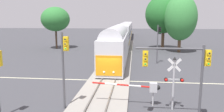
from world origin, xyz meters
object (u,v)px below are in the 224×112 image
(traffic_signal_median, at_px, (65,58))
(traffic_signal_far_side, at_px, (159,38))
(elm_centre_background, at_px, (164,14))
(pine_left_background, at_px, (55,19))
(crossing_signal_mast, at_px, (174,78))
(traffic_signal_near_right, at_px, (182,65))
(crossing_gate_near, at_px, (146,88))
(commuter_train, at_px, (124,34))
(oak_far_right, at_px, (181,18))

(traffic_signal_median, height_order, traffic_signal_far_side, traffic_signal_median)
(elm_centre_background, xyz_separation_m, pine_left_background, (-22.60, -1.04, -1.00))
(traffic_signal_median, relative_size, traffic_signal_far_side, 1.01)
(elm_centre_background, bearing_deg, crossing_signal_mast, -95.53)
(traffic_signal_median, bearing_deg, traffic_signal_near_right, -7.83)
(crossing_signal_mast, height_order, traffic_signal_near_right, traffic_signal_near_right)
(traffic_signal_near_right, bearing_deg, traffic_signal_median, 172.17)
(crossing_gate_near, distance_m, traffic_signal_near_right, 3.86)
(traffic_signal_far_side, bearing_deg, traffic_signal_median, -116.11)
(commuter_train, xyz_separation_m, traffic_signal_near_right, (5.62, -39.64, 1.01))
(crossing_signal_mast, distance_m, elm_centre_background, 31.64)
(traffic_signal_far_side, bearing_deg, commuter_train, 105.57)
(traffic_signal_far_side, bearing_deg, crossing_signal_mast, -92.01)
(crossing_gate_near, bearing_deg, commuter_train, 95.48)
(traffic_signal_near_right, bearing_deg, oak_far_right, 79.29)
(commuter_train, height_order, elm_centre_background, elm_centre_background)
(traffic_signal_far_side, distance_m, oak_far_right, 12.59)
(commuter_train, bearing_deg, traffic_signal_far_side, -74.43)
(elm_centre_background, distance_m, oak_far_right, 4.53)
(commuter_train, xyz_separation_m, oak_far_right, (11.14, -10.45, 3.85))
(traffic_signal_near_right, relative_size, elm_centre_background, 0.45)
(crossing_signal_mast, relative_size, traffic_signal_median, 0.70)
(crossing_signal_mast, relative_size, oak_far_right, 0.36)
(commuter_train, bearing_deg, traffic_signal_median, -93.41)
(crossing_signal_mast, relative_size, traffic_signal_far_side, 0.70)
(crossing_gate_near, xyz_separation_m, crossing_signal_mast, (1.86, -0.65, 0.98))
(commuter_train, bearing_deg, traffic_signal_near_right, -81.92)
(crossing_gate_near, distance_m, traffic_signal_median, 6.44)
(traffic_signal_near_right, relative_size, oak_far_right, 0.46)
(commuter_train, distance_m, crossing_gate_near, 37.53)
(crossing_gate_near, distance_m, crossing_signal_mast, 2.20)
(commuter_train, relative_size, pine_left_background, 7.57)
(traffic_signal_near_right, xyz_separation_m, traffic_signal_far_side, (0.39, 18.05, 0.00))
(crossing_gate_near, bearing_deg, traffic_signal_median, -168.36)
(crossing_gate_near, xyz_separation_m, traffic_signal_near_right, (2.05, -2.30, 2.33))
(crossing_signal_mast, xyz_separation_m, traffic_signal_far_side, (0.57, 16.40, 1.35))
(traffic_signal_near_right, xyz_separation_m, elm_centre_background, (2.83, 32.76, 3.52))
(pine_left_background, bearing_deg, traffic_signal_median, -68.85)
(commuter_train, bearing_deg, crossing_gate_near, -84.52)
(crossing_signal_mast, bearing_deg, pine_left_background, 123.08)
(crossing_signal_mast, xyz_separation_m, traffic_signal_near_right, (0.18, -1.65, 1.34))
(commuter_train, relative_size, oak_far_right, 6.13)
(traffic_signal_far_side, height_order, oak_far_right, oak_far_right)
(commuter_train, bearing_deg, elm_centre_background, -39.10)
(traffic_signal_far_side, bearing_deg, crossing_gate_near, -98.80)
(elm_centre_background, height_order, oak_far_right, elm_centre_background)
(crossing_gate_near, height_order, elm_centre_background, elm_centre_background)
(oak_far_right, bearing_deg, traffic_signal_near_right, -100.71)
(crossing_gate_near, relative_size, elm_centre_background, 0.46)
(traffic_signal_median, xyz_separation_m, oak_far_right, (13.44, 28.10, 2.81))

